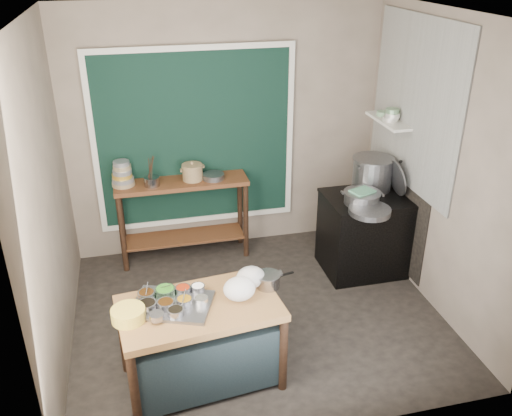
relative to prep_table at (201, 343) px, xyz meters
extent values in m
cube|color=#2E2823|center=(0.65, 0.75, -0.39)|extent=(3.50, 3.00, 0.02)
cube|color=gray|center=(0.65, 2.26, 1.02)|extent=(3.50, 0.02, 2.80)
cube|color=gray|center=(-1.11, 0.75, 1.02)|extent=(0.02, 3.00, 2.80)
cube|color=gray|center=(2.41, 0.75, 1.02)|extent=(0.02, 3.00, 2.80)
cube|color=gray|center=(0.65, 0.75, 2.43)|extent=(3.50, 3.00, 0.02)
cube|color=black|center=(0.30, 2.22, 0.98)|extent=(2.10, 0.02, 1.90)
cube|color=#B2B2AA|center=(2.38, 1.30, 1.48)|extent=(0.02, 1.70, 1.70)
cube|color=black|center=(2.39, 1.40, 0.32)|extent=(0.01, 1.30, 1.30)
cube|color=beige|center=(2.28, 1.60, 1.23)|extent=(0.22, 0.70, 0.03)
cube|color=brown|center=(0.00, 0.00, 0.00)|extent=(1.32, 0.85, 0.75)
cube|color=#542D18|center=(0.10, 2.03, 0.10)|extent=(1.45, 0.40, 0.95)
cube|color=black|center=(2.00, 1.30, 0.05)|extent=(0.90, 0.68, 0.85)
cube|color=black|center=(2.00, 1.30, 0.49)|extent=(0.92, 0.69, 0.03)
cube|color=gray|center=(-0.21, 0.04, 0.39)|extent=(0.71, 0.61, 0.03)
cylinder|color=gray|center=(-0.10, 0.16, 0.43)|extent=(0.13, 0.13, 0.05)
cylinder|color=silver|center=(0.02, -0.01, 0.43)|extent=(0.11, 0.11, 0.05)
cylinder|color=gray|center=(-0.19, -0.11, 0.43)|extent=(0.13, 0.13, 0.05)
cylinder|color=gray|center=(-0.39, 0.01, 0.43)|extent=(0.15, 0.15, 0.06)
cylinder|color=gray|center=(-0.11, 0.00, 0.43)|extent=(0.13, 0.13, 0.05)
cylinder|color=gray|center=(0.02, 0.16, 0.43)|extent=(0.11, 0.11, 0.05)
cylinder|color=gray|center=(-0.33, -0.13, 0.43)|extent=(0.11, 0.11, 0.05)
cylinder|color=gray|center=(-0.25, -0.01, 0.43)|extent=(0.14, 0.14, 0.06)
cylinder|color=gray|center=(-0.24, 0.16, 0.43)|extent=(0.16, 0.16, 0.06)
cylinder|color=gray|center=(-0.39, 0.16, 0.43)|extent=(0.14, 0.14, 0.06)
cylinder|color=gold|center=(-0.54, -0.06, 0.42)|extent=(0.30, 0.30, 0.10)
ellipsoid|color=white|center=(0.32, 0.01, 0.47)|extent=(0.32, 0.29, 0.19)
ellipsoid|color=white|center=(0.45, 0.16, 0.46)|extent=(0.28, 0.25, 0.18)
cylinder|color=tan|center=(-0.52, 2.05, 0.60)|extent=(0.24, 0.24, 0.05)
cylinder|color=gray|center=(-0.52, 2.05, 0.64)|extent=(0.23, 0.23, 0.05)
cylinder|color=gold|center=(-0.52, 2.05, 0.69)|extent=(0.21, 0.21, 0.05)
cylinder|color=gray|center=(-0.52, 2.05, 0.73)|extent=(0.20, 0.20, 0.05)
cylinder|color=tan|center=(-0.52, 2.05, 0.78)|extent=(0.19, 0.19, 0.05)
cylinder|color=gray|center=(-0.52, 2.05, 0.82)|extent=(0.17, 0.17, 0.05)
cylinder|color=gray|center=(-0.22, 1.97, 0.63)|extent=(0.17, 0.17, 0.10)
cylinder|color=gray|center=(0.45, 2.00, 0.61)|extent=(0.27, 0.27, 0.06)
cylinder|color=gray|center=(2.29, 1.29, 0.70)|extent=(0.10, 0.39, 0.38)
cube|color=#5A9B74|center=(1.85, 1.18, 0.64)|extent=(0.27, 0.24, 0.02)
cylinder|color=gray|center=(1.84, 0.94, 0.53)|extent=(0.47, 0.47, 0.05)
cylinder|color=silver|center=(2.28, 1.54, 1.26)|extent=(0.16, 0.16, 0.04)
cylinder|color=silver|center=(2.28, 1.54, 1.31)|extent=(0.15, 0.15, 0.04)
cylinder|color=gray|center=(2.28, 1.54, 1.35)|extent=(0.14, 0.14, 0.04)
cylinder|color=gray|center=(2.28, 1.75, 1.26)|extent=(0.17, 0.17, 0.05)
camera|label=1|loc=(-0.37, -3.46, 2.91)|focal=38.00mm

